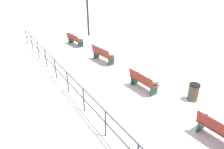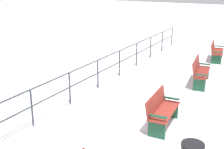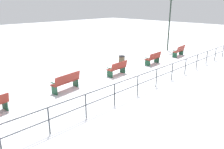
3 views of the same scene
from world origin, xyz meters
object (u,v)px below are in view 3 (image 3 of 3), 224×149
Objects in this scene: bench_nearest at (179,51)px; bench_second at (153,58)px; bench_fourth at (66,82)px; lamppost_near at (170,12)px; trash_bin at (122,61)px; bench_third at (117,68)px.

bench_nearest is 3.78m from bench_second.
bench_fourth is at bearing 82.86° from bench_nearest.
lamppost_near is (2.07, -1.52, 3.06)m from bench_nearest.
bench_fourth is at bearing 85.37° from bench_second.
bench_second reaches higher than trash_bin.
bench_second is 0.30× the size of lamppost_near.
bench_second is at bearing 111.06° from lamppost_near.
lamppost_near reaches higher than bench_fourth.
bench_second is at bearing 83.46° from bench_nearest.
bench_nearest is 0.33× the size of lamppost_near.
bench_nearest is 11.33m from bench_fourth.
bench_second is 3.78m from bench_third.
bench_nearest is at bearing 143.64° from lamppost_near.
bench_second is 0.89× the size of bench_fourth.
bench_third is at bearing 125.22° from trash_bin.
bench_third is 2.17m from trash_bin.
bench_third is (0.09, 3.78, -0.01)m from bench_second.
bench_fourth is at bearing 98.30° from lamppost_near.
bench_nearest reaches higher than bench_second.
bench_third is at bearing -98.42° from bench_fourth.
trash_bin is at bearing -85.31° from bench_fourth.
lamppost_near reaches higher than bench_nearest.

